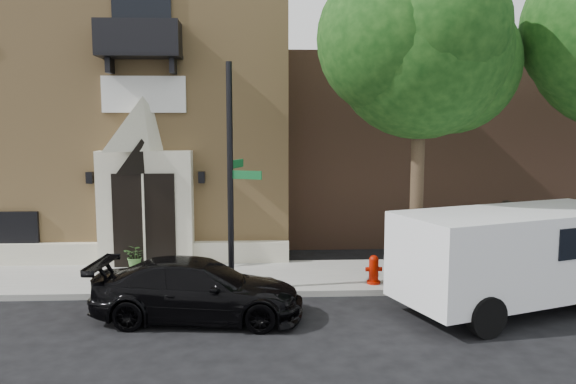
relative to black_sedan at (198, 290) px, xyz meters
name	(u,v)px	position (x,y,z in m)	size (l,w,h in m)	color
ground	(167,299)	(-0.90, 1.41, -0.64)	(120.00, 120.00, 0.00)	black
sidewalk	(215,278)	(0.10, 2.91, -0.56)	(42.00, 3.00, 0.15)	gray
church	(118,109)	(-3.89, 9.36, 4.00)	(12.20, 11.01, 9.30)	tan
neighbour_building	(508,146)	(11.10, 10.41, 2.56)	(18.00, 8.00, 6.40)	brown
street_tree_left	(423,47)	(5.13, 1.75, 5.23)	(4.97, 4.38, 7.77)	#38281C
black_sedan	(198,290)	(0.00, 0.00, 0.00)	(1.79, 4.39, 1.28)	black
cargo_van	(524,254)	(7.11, 0.35, 0.60)	(5.83, 3.89, 2.22)	white
street_sign	(231,177)	(0.63, 1.62, 2.21)	(0.81, 1.03, 5.36)	black
fire_hydrant	(374,270)	(4.10, 1.95, -0.13)	(0.41, 0.33, 0.72)	#980E00
dumpster	(513,260)	(7.62, 1.94, 0.08)	(1.87, 1.29, 1.12)	#0E361D
planter	(136,256)	(-2.14, 3.77, -0.16)	(0.59, 0.51, 0.66)	#457536
pedestrian_near	(419,244)	(5.28, 2.12, 0.46)	(0.69, 0.45, 1.90)	black
pedestrian_far	(507,232)	(8.21, 3.72, 0.42)	(0.89, 0.69, 1.82)	black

